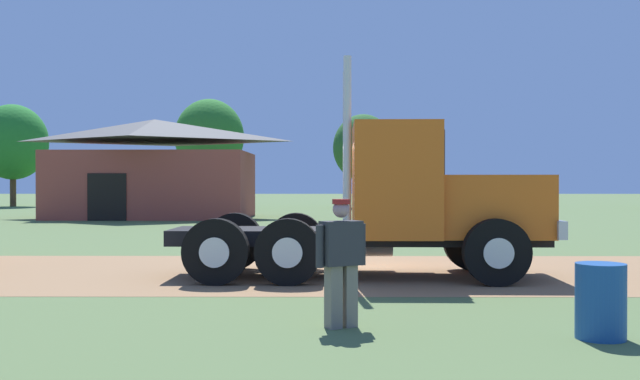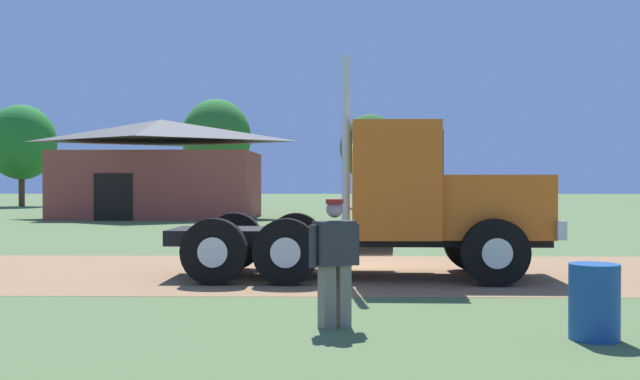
{
  "view_description": "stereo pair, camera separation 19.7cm",
  "coord_description": "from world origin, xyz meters",
  "px_view_note": "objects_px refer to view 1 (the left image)",
  "views": [
    {
      "loc": [
        -0.48,
        -14.35,
        1.77
      ],
      "look_at": [
        -0.57,
        0.47,
        1.62
      ],
      "focal_mm": 40.87,
      "sensor_mm": 36.0,
      "label": 1
    },
    {
      "loc": [
        -0.29,
        -14.35,
        1.77
      ],
      "look_at": [
        -0.57,
        0.47,
        1.62
      ],
      "focal_mm": 40.87,
      "sensor_mm": 36.0,
      "label": 2
    }
  ],
  "objects_px": {
    "truck_foreground_white": "(404,206)",
    "steel_barrel": "(601,301)",
    "visitor_by_barrel": "(341,258)",
    "shed_building": "(155,170)"
  },
  "relations": [
    {
      "from": "visitor_by_barrel",
      "to": "steel_barrel",
      "type": "bearing_deg",
      "value": -12.14
    },
    {
      "from": "steel_barrel",
      "to": "truck_foreground_white",
      "type": "bearing_deg",
      "value": 106.86
    },
    {
      "from": "truck_foreground_white",
      "to": "steel_barrel",
      "type": "relative_size",
      "value": 8.28
    },
    {
      "from": "visitor_by_barrel",
      "to": "shed_building",
      "type": "relative_size",
      "value": 0.16
    },
    {
      "from": "truck_foreground_white",
      "to": "steel_barrel",
      "type": "bearing_deg",
      "value": -73.14
    },
    {
      "from": "truck_foreground_white",
      "to": "visitor_by_barrel",
      "type": "bearing_deg",
      "value": -105.16
    },
    {
      "from": "steel_barrel",
      "to": "visitor_by_barrel",
      "type": "bearing_deg",
      "value": 167.86
    },
    {
      "from": "visitor_by_barrel",
      "to": "steel_barrel",
      "type": "xyz_separation_m",
      "value": [
        2.93,
        -0.63,
        -0.43
      ]
    },
    {
      "from": "shed_building",
      "to": "truck_foreground_white",
      "type": "bearing_deg",
      "value": -66.44
    },
    {
      "from": "steel_barrel",
      "to": "shed_building",
      "type": "height_order",
      "value": "shed_building"
    }
  ]
}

